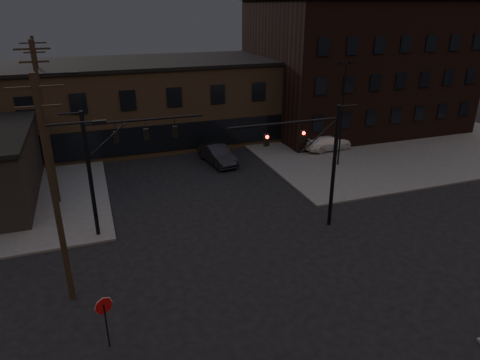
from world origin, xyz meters
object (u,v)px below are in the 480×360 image
(traffic_signal_near, at_px, (319,156))
(stop_sign, at_px, (105,311))
(car_crossing, at_px, (217,154))
(parked_car_lot_a, at_px, (332,139))
(parked_car_lot_b, at_px, (328,143))
(traffic_signal_far, at_px, (111,159))

(traffic_signal_near, bearing_deg, stop_sign, -154.10)
(traffic_signal_near, height_order, car_crossing, traffic_signal_near)
(parked_car_lot_a, distance_m, parked_car_lot_b, 1.34)
(traffic_signal_far, distance_m, stop_sign, 10.55)
(traffic_signal_near, height_order, stop_sign, traffic_signal_near)
(parked_car_lot_a, bearing_deg, stop_sign, 116.60)
(stop_sign, xyz_separation_m, car_crossing, (10.94, 20.28, -0.98))
(traffic_signal_near, distance_m, car_crossing, 14.58)
(stop_sign, bearing_deg, traffic_signal_near, 25.90)
(stop_sign, bearing_deg, parked_car_lot_b, 41.93)
(traffic_signal_far, height_order, car_crossing, traffic_signal_far)
(stop_sign, distance_m, parked_car_lot_b, 29.99)
(stop_sign, xyz_separation_m, parked_car_lot_a, (23.26, 20.96, -0.91))
(traffic_signal_far, xyz_separation_m, car_crossing, (9.66, 10.30, -4.15))
(parked_car_lot_b, bearing_deg, traffic_signal_far, 110.28)
(stop_sign, bearing_deg, parked_car_lot_a, 42.02)
(traffic_signal_near, xyz_separation_m, stop_sign, (-13.36, -6.49, -3.09))
(parked_car_lot_a, xyz_separation_m, parked_car_lot_b, (-0.96, -0.93, -0.05))
(traffic_signal_far, relative_size, car_crossing, 1.53)
(traffic_signal_far, height_order, parked_car_lot_b, traffic_signal_far)
(traffic_signal_far, relative_size, parked_car_lot_b, 1.59)
(traffic_signal_near, xyz_separation_m, parked_car_lot_b, (8.94, 13.54, -4.05))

